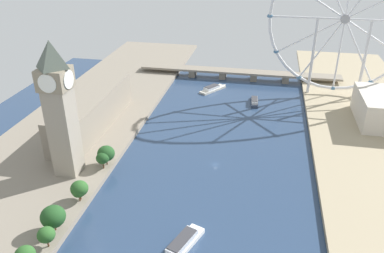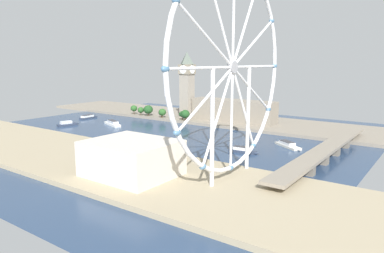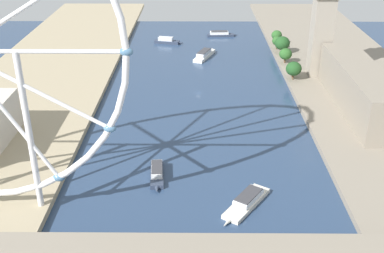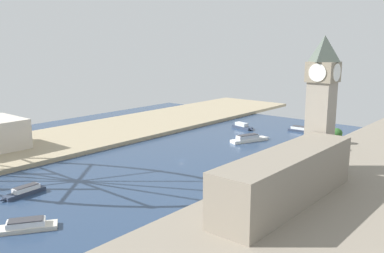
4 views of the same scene
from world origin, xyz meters
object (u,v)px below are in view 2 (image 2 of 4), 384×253
object	(u,v)px
clock_tower	(187,84)
tour_boat_4	(88,117)
ferris_wheel	(233,68)
tour_boat_2	(243,150)
river_bridge	(325,151)
tour_boat_3	(288,145)
parliament_block	(233,111)
tour_boat_0	(112,123)
riverside_hall	(132,158)
tour_boat_1	(67,124)

from	to	relation	value
clock_tower	tour_boat_4	size ratio (longest dim) A/B	2.81
ferris_wheel	tour_boat_2	size ratio (longest dim) A/B	4.88
river_bridge	tour_boat_3	xyz separation A→B (m)	(-19.78, -35.69, -4.30)
parliament_block	river_bridge	bearing A→B (deg)	54.30
tour_boat_0	clock_tower	bearing A→B (deg)	-100.31
tour_boat_2	tour_boat_3	bearing A→B (deg)	56.79
clock_tower	riverside_hall	bearing A→B (deg)	28.13
tour_boat_4	ferris_wheel	bearing A→B (deg)	-115.38
river_bridge	tour_boat_3	distance (m)	41.03
riverside_hall	tour_boat_1	bearing A→B (deg)	-115.34
clock_tower	river_bridge	xyz separation A→B (m)	(82.25, 186.14, -37.51)
tour_boat_3	clock_tower	bearing A→B (deg)	-168.44
river_bridge	tour_boat_3	bearing A→B (deg)	-119.00
river_bridge	tour_boat_3	world-z (taller)	river_bridge
riverside_hall	tour_boat_2	distance (m)	100.46
parliament_block	ferris_wheel	xyz separation A→B (m)	(176.35, 97.73, 51.08)
tour_boat_0	tour_boat_4	world-z (taller)	tour_boat_0
parliament_block	tour_boat_2	bearing A→B (deg)	32.65
tour_boat_0	tour_boat_3	distance (m)	197.20
clock_tower	tour_boat_2	bearing A→B (deg)	51.88
parliament_block	tour_boat_0	bearing A→B (deg)	-50.04
clock_tower	tour_boat_3	size ratio (longest dim) A/B	2.64
clock_tower	tour_boat_2	xyz separation A→B (m)	(101.11, 128.85, -41.76)
ferris_wheel	tour_boat_1	xyz separation A→B (m)	(-58.01, -239.46, -64.09)
clock_tower	river_bridge	bearing A→B (deg)	66.16
riverside_hall	river_bridge	xyz separation A→B (m)	(-116.00, 80.15, -7.31)
clock_tower	parliament_block	size ratio (longest dim) A/B	0.79
ferris_wheel	riverside_hall	distance (m)	79.02
tour_boat_1	tour_boat_3	bearing A→B (deg)	-66.04
parliament_block	tour_boat_4	world-z (taller)	parliament_block
parliament_block	tour_boat_3	distance (m)	118.64
riverside_hall	tour_boat_3	bearing A→B (deg)	161.87
riverside_hall	tour_boat_0	world-z (taller)	riverside_hall
river_bridge	tour_boat_4	bearing A→B (deg)	-94.01
tour_boat_2	tour_boat_4	world-z (taller)	tour_boat_4
tour_boat_1	ferris_wheel	bearing A→B (deg)	-90.69
clock_tower	tour_boat_4	distance (m)	130.59
tour_boat_2	tour_boat_4	bearing A→B (deg)	166.52
parliament_block	tour_boat_0	xyz separation A→B (m)	(86.97, -103.79, -12.89)
ferris_wheel	tour_boat_1	bearing A→B (deg)	-103.62
riverside_hall	tour_boat_4	distance (m)	253.49
parliament_block	tour_boat_1	size ratio (longest dim) A/B	3.95
tour_boat_2	tour_boat_4	xyz separation A→B (m)	(-39.41, -236.12, 0.04)
parliament_block	tour_boat_4	size ratio (longest dim) A/B	3.57
parliament_block	ferris_wheel	size ratio (longest dim) A/B	0.80
parliament_block	tour_boat_3	bearing A→B (deg)	51.99
clock_tower	riverside_hall	world-z (taller)	clock_tower
tour_boat_3	tour_boat_4	xyz separation A→B (m)	(-0.77, -257.72, 0.09)
ferris_wheel	river_bridge	xyz separation A→B (m)	(-83.97, 30.84, -60.11)
river_bridge	clock_tower	bearing A→B (deg)	-113.84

